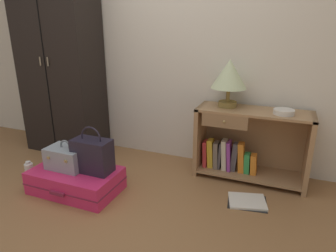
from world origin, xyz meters
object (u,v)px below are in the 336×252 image
(bookshelf, at_px, (246,145))
(handbag, at_px, (92,155))
(bowl, at_px, (284,112))
(wardrobe, at_px, (60,59))
(suitcase_large, at_px, (76,180))
(train_case, at_px, (67,158))
(table_lamp, at_px, (229,76))
(bottle, at_px, (29,171))
(open_book_on_floor, at_px, (247,201))

(bookshelf, distance_m, handbag, 1.41)
(bowl, bearing_deg, wardrobe, 179.87)
(handbag, bearing_deg, suitcase_large, -163.75)
(bowl, bearing_deg, train_case, -156.13)
(table_lamp, relative_size, train_case, 1.31)
(bowl, height_order, handbag, bowl)
(suitcase_large, bearing_deg, bottle, 179.54)
(handbag, distance_m, bottle, 0.76)
(train_case, height_order, handbag, handbag)
(handbag, bearing_deg, bowl, 26.47)
(wardrobe, height_order, open_book_on_floor, wardrobe)
(bookshelf, relative_size, bottle, 5.60)
(table_lamp, bearing_deg, bowl, -8.15)
(table_lamp, xyz_separation_m, bottle, (-1.68, -0.84, -0.88))
(bowl, relative_size, bottle, 0.97)
(bowl, bearing_deg, table_lamp, 171.85)
(table_lamp, bearing_deg, suitcase_large, -143.14)
(bottle, xyz_separation_m, open_book_on_floor, (1.98, 0.37, -0.08))
(bookshelf, height_order, train_case, bookshelf)
(suitcase_large, bearing_deg, handbag, 16.25)
(handbag, height_order, open_book_on_floor, handbag)
(suitcase_large, relative_size, train_case, 2.31)
(table_lamp, relative_size, suitcase_large, 0.57)
(table_lamp, height_order, suitcase_large, table_lamp)
(wardrobe, distance_m, bottle, 1.25)
(bowl, height_order, open_book_on_floor, bowl)
(bookshelf, bearing_deg, suitcase_large, -148.06)
(wardrobe, distance_m, handbag, 1.34)
(bowl, xyz_separation_m, suitcase_large, (-1.63, -0.78, -0.60))
(bottle, bearing_deg, open_book_on_floor, 10.63)
(bowl, xyz_separation_m, train_case, (-1.72, -0.76, -0.40))
(suitcase_large, relative_size, open_book_on_floor, 2.21)
(bookshelf, distance_m, table_lamp, 0.67)
(train_case, xyz_separation_m, bottle, (-0.46, -0.01, -0.21))
(bowl, xyz_separation_m, open_book_on_floor, (-0.19, -0.40, -0.69))
(bookshelf, xyz_separation_m, bowl, (0.30, -0.05, 0.37))
(bottle, bearing_deg, bookshelf, 23.70)
(handbag, bearing_deg, bookshelf, 33.82)
(table_lamp, distance_m, train_case, 1.62)
(table_lamp, xyz_separation_m, open_book_on_floor, (0.30, -0.47, -0.96))
(table_lamp, height_order, train_case, table_lamp)
(bookshelf, xyz_separation_m, open_book_on_floor, (0.10, -0.45, -0.32))
(bookshelf, xyz_separation_m, suitcase_large, (-1.33, -0.83, -0.23))
(open_book_on_floor, bearing_deg, wardrobe, 169.37)
(table_lamp, distance_m, bottle, 2.08)
(bowl, relative_size, train_case, 0.53)
(wardrobe, xyz_separation_m, bottle, (0.17, -0.78, -0.96))
(suitcase_large, bearing_deg, bookshelf, 31.94)
(wardrobe, bearing_deg, suitcase_large, -47.19)
(wardrobe, relative_size, handbag, 5.15)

